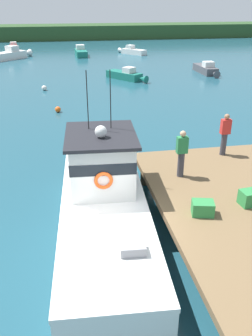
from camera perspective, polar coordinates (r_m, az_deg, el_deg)
name	(u,v)px	position (r m, az deg, el deg)	size (l,w,h in m)	color
ground_plane	(102,256)	(10.47, -3.91, -14.03)	(200.00, 200.00, 0.00)	#1E4C5B
main_fishing_boat	(104,202)	(11.00, -3.64, -5.42)	(3.06, 9.90, 4.80)	white
crate_stack_mid_dock	(250,198)	(10.98, 19.44, -4.54)	(0.60, 0.44, 0.45)	#2D8442
crate_single_far	(203,208)	(10.15, 12.28, -6.33)	(0.60, 0.44, 0.40)	#2D8442
deckhand_by_the_boat	(182,153)	(11.87, 8.97, 2.44)	(0.36, 0.22, 1.63)	#383842
deckhand_further_back	(225,134)	(13.96, 15.66, 5.36)	(0.36, 0.22, 1.63)	#383842
moored_boat_near_channel	(10,55)	(47.33, -18.20, 16.97)	(5.07, 5.12, 1.53)	white
moored_boat_off_the_point	(127,75)	(33.26, 0.09, 14.75)	(3.41, 4.11, 1.14)	#196B5B
moored_boat_outer_mooring	(132,51)	(49.64, 0.98, 18.36)	(3.43, 4.05, 1.13)	white
moored_boat_far_left	(14,47)	(56.18, -17.65, 18.08)	(1.58, 4.30, 1.07)	red
moored_boat_far_right	(81,52)	(48.56, -7.32, 18.08)	(1.44, 5.15, 1.30)	#196B5B
moored_boat_mid_harbor	(207,69)	(37.00, 12.87, 15.28)	(1.26, 4.70, 1.19)	#4C4C51
mooring_buoy_spare_mooring	(44,88)	(29.84, -13.06, 12.47)	(0.40, 0.40, 0.40)	silver
mooring_buoy_channel_marker	(58,109)	(23.67, -10.93, 9.27)	(0.38, 0.38, 0.38)	#EA5B19
mooring_buoy_outer	(136,75)	(34.41, 1.60, 14.76)	(0.37, 0.37, 0.37)	red
far_shoreline	(63,32)	(70.25, -10.15, 20.80)	(120.00, 8.00, 2.40)	#284723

